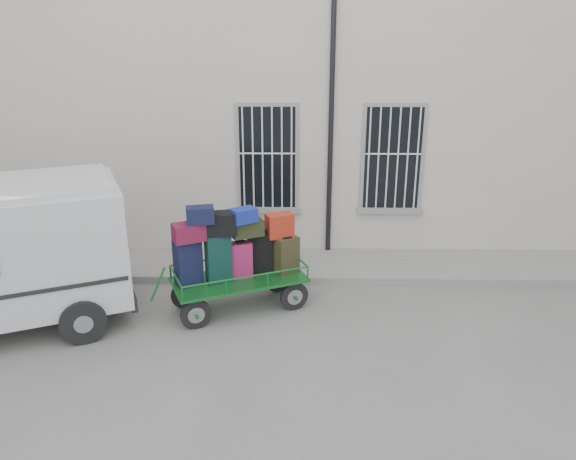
% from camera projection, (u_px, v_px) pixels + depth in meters
% --- Properties ---
extents(ground, '(80.00, 80.00, 0.00)m').
position_uv_depth(ground, '(283.00, 317.00, 10.08)').
color(ground, slate).
rests_on(ground, ground).
extents(building, '(24.00, 5.15, 6.00)m').
position_uv_depth(building, '(288.00, 108.00, 14.24)').
color(building, beige).
rests_on(building, ground).
extents(sidewalk, '(24.00, 1.70, 0.15)m').
position_uv_depth(sidewalk, '(285.00, 265.00, 12.13)').
color(sidewalk, gray).
rests_on(sidewalk, ground).
extents(luggage_cart, '(2.79, 1.92, 2.05)m').
position_uv_depth(luggage_cart, '(235.00, 256.00, 10.03)').
color(luggage_cart, black).
rests_on(luggage_cart, ground).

